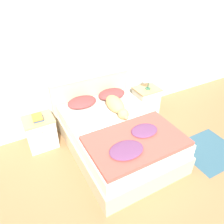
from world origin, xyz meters
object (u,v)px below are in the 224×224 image
bed (118,137)px  pillow_left (82,102)px  nightstand_left (41,132)px  pillow_right (112,94)px  book_stack (38,118)px  table_lamp (149,78)px  nightstand_right (146,100)px  dog (116,106)px

bed → pillow_left: (-0.30, 0.75, 0.36)m
nightstand_left → pillow_right: size_ratio=1.08×
book_stack → table_lamp: (2.17, -0.01, 0.20)m
bed → pillow_left: 0.89m
nightstand_left → nightstand_right: (2.17, 0.00, 0.00)m
nightstand_right → book_stack: (-2.17, -0.01, 0.31)m
dog → book_stack: 1.29m
nightstand_left → pillow_left: (0.79, 0.04, 0.35)m
bed → table_lamp: bearing=32.6°
nightstand_left → pillow_left: size_ratio=1.08×
bed → nightstand_right: 1.30m
pillow_left → table_lamp: size_ratio=1.74×
bed → pillow_left: bearing=111.4°
dog → bed: bearing=-114.8°
bed → pillow_right: size_ratio=3.78×
bed → book_stack: bearing=146.9°
pillow_right → table_lamp: bearing=-4.4°
nightstand_right → pillow_left: (-1.38, 0.04, 0.35)m
nightstand_left → pillow_left: bearing=2.6°
nightstand_right → dog: (-0.94, -0.40, 0.38)m
pillow_left → table_lamp: 1.39m
bed → book_stack: (-1.08, 0.71, 0.32)m
pillow_left → table_lamp: (1.38, -0.06, 0.17)m
table_lamp → pillow_left: bearing=177.5°
nightstand_right → pillow_left: pillow_left is taller
dog → table_lamp: size_ratio=2.39×
bed → nightstand_left: 1.30m
pillow_right → dog: 0.47m
nightstand_left → nightstand_right: 2.17m
bed → nightstand_left: (-1.08, 0.72, 0.01)m
book_stack → pillow_right: bearing=2.0°
bed → nightstand_left: bearing=146.5°
bed → pillow_right: (0.30, 0.75, 0.36)m
nightstand_right → book_stack: book_stack is taller
bed → nightstand_right: (1.08, 0.72, 0.01)m
pillow_left → dog: size_ratio=0.73×
dog → nightstand_left: bearing=161.8°
nightstand_right → pillow_right: size_ratio=1.08×
bed → table_lamp: 1.39m
pillow_right → dog: dog is taller
nightstand_left → nightstand_right: same height
nightstand_right → dog: bearing=-156.7°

